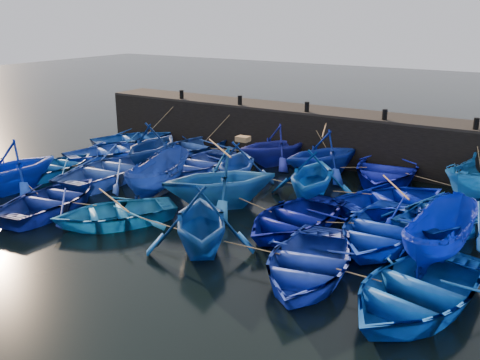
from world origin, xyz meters
The scene contains 37 objects.
ground centered at (0.00, 0.00, 0.00)m, with size 120.00×120.00×0.00m, color black.
quay_wall centered at (0.00, 10.50, 1.25)m, with size 26.00×2.50×2.50m, color black.
quay_top centered at (0.00, 10.50, 2.56)m, with size 26.00×2.50×0.12m, color black.
bollard_0 centered at (-8.00, 9.60, 2.87)m, with size 0.24×0.24×0.50m, color black.
bollard_1 centered at (-4.00, 9.60, 2.87)m, with size 0.24×0.24×0.50m, color black.
bollard_2 centered at (0.00, 9.60, 2.87)m, with size 0.24×0.24×0.50m, color black.
bollard_3 centered at (4.00, 9.60, 2.87)m, with size 0.24×0.24×0.50m, color black.
bollard_4 centered at (8.00, 9.60, 2.87)m, with size 0.24×0.24×0.50m, color black.
boat_0 centered at (-9.72, 7.22, 0.49)m, with size 3.36×4.70×0.98m, color #1041A0.
boat_1 centered at (-5.68, 7.41, 0.52)m, with size 3.60×5.04×1.05m, color #204291.
boat_2 centered at (-1.06, 8.23, 1.04)m, with size 3.41×3.96×2.08m, color navy.
boat_3 centered at (1.80, 7.71, 1.10)m, with size 3.61×4.19×2.20m, color #0E289D.
boat_4 centered at (4.63, 8.38, 0.60)m, with size 4.16×5.82×1.21m, color #0A1294.
boat_5 centered at (8.68, 7.55, 0.94)m, with size 1.82×4.84×1.87m, color #175B95.
boat_6 centered at (-8.72, 4.40, 0.49)m, with size 3.38×4.72×0.98m, color blue.
boat_7 centered at (-5.99, 4.59, 1.16)m, with size 3.79×4.40×2.32m, color navy.
boat_8 centered at (-3.42, 4.91, 0.50)m, with size 3.42×4.79×0.99m, color navy.
boat_9 centered at (-0.94, 4.47, 1.02)m, with size 3.33×3.87×2.04m, color #153E93.
boat_10 centered at (2.82, 4.34, 1.10)m, with size 3.61×4.18×2.20m, color #0747A4.
boat_11 centered at (6.09, 4.78, 0.50)m, with size 3.43×4.80×1.00m, color #0012A5.
boat_12 centered at (8.49, 4.45, 0.58)m, with size 4.00×5.59×1.16m, color #0D46AA.
boat_13 centered at (-9.01, 1.28, 0.44)m, with size 3.02×4.22×0.88m, color navy.
boat_14 centered at (-6.14, 1.68, 0.57)m, with size 3.90×5.45×1.13m, color #28479B.
boat_15 centered at (-3.05, 1.53, 0.84)m, with size 1.64×4.35×1.68m, color navy.
boat_16 centered at (0.06, 1.61, 1.21)m, with size 3.95×4.59×2.41m, color #18599C.
boat_17 centered at (3.64, 0.95, 0.51)m, with size 3.53×4.93×1.02m, color #000770.
boat_18 centered at (6.56, 1.51, 0.54)m, with size 3.70×5.17×1.07m, color #0B2EC1.
boat_19 centered at (8.51, 1.19, 0.86)m, with size 1.67×4.43×1.71m, color #061B9D.
boat_20 centered at (-8.67, -1.54, 1.13)m, with size 3.69×4.28×2.25m, color #072BCE.
boat_21 centered at (-5.21, -2.22, 0.51)m, with size 3.53×4.93×1.02m, color navy.
boat_22 centered at (-2.22, -1.94, 0.46)m, with size 3.20×4.47×0.93m, color blue.
boat_23 centered at (1.81, -2.11, 1.08)m, with size 3.55×4.12×2.17m, color navy.
boat_24 centered at (5.56, -2.01, 0.53)m, with size 3.63×5.07×1.05m, color #172FA2.
boat_25 centered at (8.68, -2.06, 0.57)m, with size 3.94×5.51×1.14m, color #074099.
wooden_crate centered at (-0.64, 4.47, 2.15)m, with size 0.57×0.45×0.22m, color olive.
mooring_ropes centered at (-0.42, 5.07, 0.88)m, with size 18.44×11.84×2.10m.
loose_oars centered at (1.43, 3.04, 1.66)m, with size 10.57×11.72×1.55m.
Camera 1 is at (11.35, -14.99, 7.49)m, focal length 40.00 mm.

